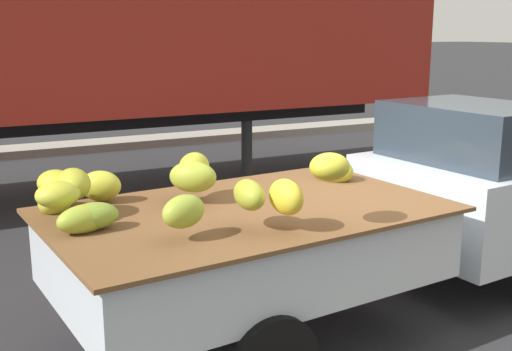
{
  "coord_description": "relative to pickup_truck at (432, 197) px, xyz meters",
  "views": [
    {
      "loc": [
        -2.93,
        -3.92,
        2.34
      ],
      "look_at": [
        -0.79,
        0.29,
        1.26
      ],
      "focal_mm": 44.24,
      "sensor_mm": 36.0,
      "label": 1
    }
  ],
  "objects": [
    {
      "name": "ground",
      "position": [
        -0.97,
        -0.25,
        -0.89
      ],
      "size": [
        220.0,
        220.0,
        0.0
      ],
      "primitive_type": "plane",
      "color": "#28282B"
    },
    {
      "name": "semi_trailer",
      "position": [
        -2.79,
        4.96,
        1.66
      ],
      "size": [
        12.02,
        2.72,
        3.95
      ],
      "rotation": [
        0.0,
        0.0,
        0.01
      ],
      "color": "maroon",
      "rests_on": "ground"
    },
    {
      "name": "pickup_truck",
      "position": [
        0.0,
        0.0,
        0.0
      ],
      "size": [
        5.2,
        2.17,
        1.7
      ],
      "rotation": [
        0.0,
        0.0,
        0.09
      ],
      "color": "silver",
      "rests_on": "ground"
    },
    {
      "name": "curb_strip",
      "position": [
        -0.97,
        8.57,
        -0.81
      ],
      "size": [
        80.0,
        0.8,
        0.16
      ],
      "primitive_type": "cube",
      "color": "gray",
      "rests_on": "ground"
    }
  ]
}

